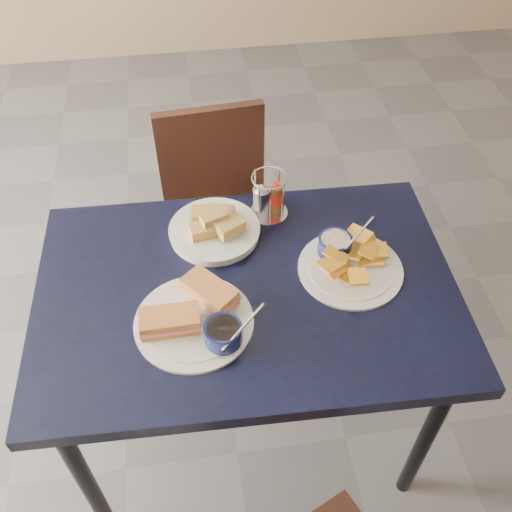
{
  "coord_description": "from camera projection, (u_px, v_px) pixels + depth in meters",
  "views": [
    {
      "loc": [
        -0.06,
        -1.13,
        1.87
      ],
      "look_at": [
        0.08,
        -0.17,
        0.82
      ],
      "focal_mm": 40.0,
      "sensor_mm": 36.0,
      "label": 1
    }
  ],
  "objects": [
    {
      "name": "bread_basket",
      "position": [
        215.0,
        228.0,
        1.57
      ],
      "size": [
        0.25,
        0.25,
        0.08
      ],
      "color": "white",
      "rests_on": "dining_table"
    },
    {
      "name": "chair_far",
      "position": [
        220.0,
        203.0,
        2.09
      ],
      "size": [
        0.41,
        0.4,
        0.81
      ],
      "color": "black",
      "rests_on": "ground"
    },
    {
      "name": "sandwich_plate",
      "position": [
        197.0,
        317.0,
        1.36
      ],
      "size": [
        0.31,
        0.29,
        0.12
      ],
      "color": "white",
      "rests_on": "dining_table"
    },
    {
      "name": "plantain_plate",
      "position": [
        346.0,
        260.0,
        1.49
      ],
      "size": [
        0.27,
        0.27,
        0.12
      ],
      "color": "white",
      "rests_on": "dining_table"
    },
    {
      "name": "condiment_caddy",
      "position": [
        267.0,
        199.0,
        1.6
      ],
      "size": [
        0.11,
        0.11,
        0.14
      ],
      "color": "silver",
      "rests_on": "dining_table"
    },
    {
      "name": "ground",
      "position": [
        227.0,
        373.0,
        2.14
      ],
      "size": [
        6.0,
        6.0,
        0.0
      ],
      "primitive_type": "plane",
      "color": "#4D4D51",
      "rests_on": "ground"
    },
    {
      "name": "dining_table",
      "position": [
        247.0,
        306.0,
        1.51
      ],
      "size": [
        1.1,
        0.75,
        0.75
      ],
      "color": "black",
      "rests_on": "ground"
    }
  ]
}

